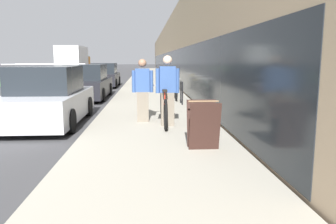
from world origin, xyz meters
The scene contains 15 objects.
sidewalk_slab centered at (5.46, 21.00, 0.06)m, with size 3.28×70.00×0.12m.
storefront_facade centered at (12.13, 29.00, 2.51)m, with size 10.01×70.00×5.03m.
lawn_strip centered at (-6.98, 25.00, 0.01)m, with size 5.52×70.00×0.03m.
tandem_bicycle centered at (5.71, 2.46, 0.52)m, with size 0.52×2.60×0.94m.
person_rider centered at (5.80, 2.13, 1.00)m, with size 0.59×0.23×1.74m.
person_bystander centered at (5.18, 2.74, 0.95)m, with size 0.56×0.22×1.66m.
bike_rack_hoop centered at (6.58, 6.12, 0.63)m, with size 0.05×0.60×0.84m.
cruiser_bike_nearest centered at (6.46, 7.48, 0.48)m, with size 0.52×1.74×0.84m.
cruiser_bike_middle centered at (6.35, 9.69, 0.49)m, with size 0.52×1.78×0.87m.
cruiser_bike_farthest centered at (6.43, 11.72, 0.50)m, with size 0.52×1.72×0.89m.
sandwich_board_sign centered at (6.32, -0.03, 0.57)m, with size 0.56×0.56×0.90m.
parked_sedan_curbside centered at (2.58, 3.16, 0.71)m, with size 1.94×4.13×1.65m.
vintage_roadster_curbside centered at (2.59, 9.12, 0.69)m, with size 1.89×4.61×1.54m.
parked_sedan_far centered at (2.59, 15.60, 0.68)m, with size 1.77×4.13×1.52m.
moving_truck centered at (-2.40, 29.83, 1.56)m, with size 2.44×7.10×3.09m.
Camera 1 is at (5.28, -5.93, 1.77)m, focal length 35.00 mm.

